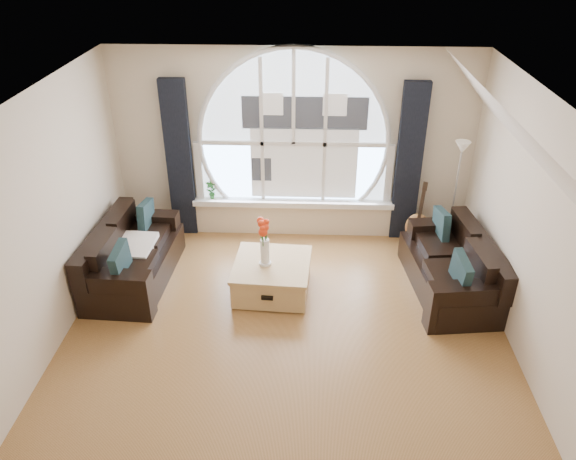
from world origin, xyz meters
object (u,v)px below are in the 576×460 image
Objects in this scene: sofa_left at (133,253)px; sofa_right at (452,263)px; vase_flowers at (265,237)px; coffee_chest at (272,276)px; guitar at (420,213)px; potted_plant at (211,190)px; floor_lamp at (454,197)px.

sofa_right is at bearing 1.88° from sofa_left.
vase_flowers is at bearing 176.75° from sofa_right.
coffee_chest is 2.33m from guitar.
potted_plant is (0.82, 1.29, 0.29)m from sofa_left.
floor_lamp reaches higher than coffee_chest.
guitar is (3.78, 0.99, 0.13)m from sofa_left.
sofa_left is at bearing -140.44° from guitar.
sofa_right is at bearing -22.94° from potted_plant.
sofa_left is 6.04× the size of potted_plant.
guitar is at bearing 95.92° from sofa_right.
vase_flowers is 2.40m from guitar.
floor_lamp is 3.41m from potted_plant.
floor_lamp is at bearing 25.33° from vase_flowers.
guitar is (2.07, 1.20, -0.28)m from vase_flowers.
vase_flowers reaches higher than guitar.
floor_lamp is 5.61× the size of potted_plant.
potted_plant reaches higher than sofa_left.
floor_lamp reaches higher than guitar.
vase_flowers is at bearing -59.25° from potted_plant.
guitar reaches higher than sofa_left.
coffee_chest is at bearing -56.59° from potted_plant.
vase_flowers is 1.75m from potted_plant.
sofa_left is at bearing 177.61° from coffee_chest.
vase_flowers is 2.46× the size of potted_plant.
coffee_chest is at bearing 16.51° from vase_flowers.
coffee_chest is at bearing -154.40° from floor_lamp.
coffee_chest is at bearing -3.11° from sofa_left.
guitar is at bearing 17.40° from sofa_left.
potted_plant reaches higher than coffee_chest.
sofa_right is 1.61× the size of guitar.
guitar is (-0.44, 0.01, -0.27)m from floor_lamp.
guitar is at bearing 178.61° from floor_lamp.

